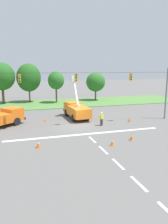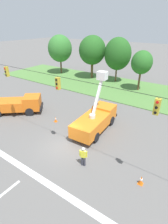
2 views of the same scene
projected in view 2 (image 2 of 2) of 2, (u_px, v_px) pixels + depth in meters
The scene contains 13 objects.
ground_plane at pixel (63, 146), 16.22m from camera, with size 200.00×200.00×0.00m, color #605E5B.
grass_verge at pixel (133, 91), 29.41m from camera, with size 56.00×12.00×0.10m, color #517F3D.
lane_markings at pixel (14, 186), 12.28m from camera, with size 17.60×15.25×0.01m.
signal_gantry at pixel (61, 103), 14.18m from camera, with size 26.20×0.33×7.20m.
tree_far_west at pixel (60, 49), 37.34m from camera, with size 4.95×5.29×8.13m.
tree_west at pixel (92, 50), 33.90m from camera, with size 5.11×5.46×8.25m.
tree_centre at pixel (118, 54), 31.67m from camera, with size 4.95×4.34×8.09m.
tree_east at pixel (142, 63), 27.53m from camera, with size 3.29×3.55×6.51m.
utility_truck_bucket_lift at pixel (96, 119), 18.17m from camera, with size 2.64×6.62×6.05m.
utility_truck_support_near at pixel (16, 104), 21.90m from camera, with size 6.66×6.08×2.12m.
road_worker at pixel (83, 155), 13.60m from camera, with size 0.63×0.35×1.77m.
traffic_cone_mid_right at pixel (56, 119), 20.12m from camera, with size 0.36×0.36×0.67m.
traffic_cone_near_bucket at pixel (141, 180), 12.25m from camera, with size 0.36×0.36×0.76m.
Camera 2 is at (8.95, -9.63, 10.20)m, focal length 28.00 mm.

